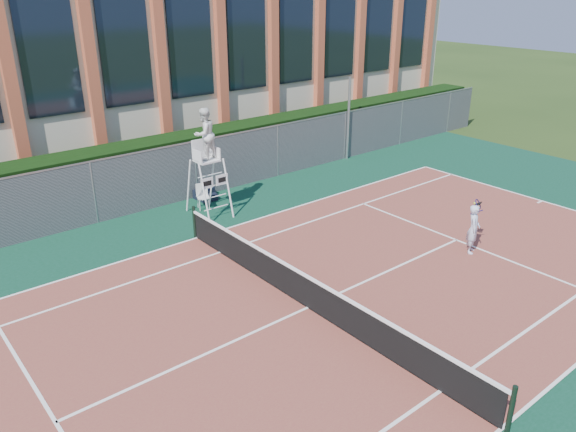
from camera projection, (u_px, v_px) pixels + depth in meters
ground at (308, 308)px, 14.43m from camera, size 120.00×120.00×0.00m
apron at (284, 293)px, 15.14m from camera, size 36.00×20.00×0.01m
tennis_court at (308, 308)px, 14.42m from camera, size 23.77×10.97×0.02m
tennis_net at (308, 290)px, 14.22m from camera, size 0.10×11.30×1.10m
fence at (148, 181)px, 20.27m from camera, size 40.00×0.06×2.20m
hedge at (133, 173)px, 21.12m from camera, size 40.00×1.40×2.20m
building at (50, 67)px, 25.60m from camera, size 45.00×10.60×8.22m
steel_pole at (348, 119)px, 25.79m from camera, size 0.12×0.12×3.81m
umpire_chair at (205, 137)px, 19.19m from camera, size 1.09×1.67×3.89m
plastic_chair at (202, 194)px, 20.58m from camera, size 0.55×0.55×0.92m
sports_bag_near at (204, 193)px, 21.75m from camera, size 0.85×0.38×0.35m
sports_bag_far at (209, 198)px, 21.37m from camera, size 0.65×0.33×0.25m
tennis_player at (473, 229)px, 17.08m from camera, size 0.94×0.72×1.57m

